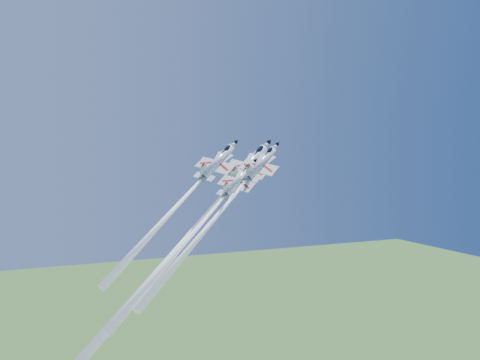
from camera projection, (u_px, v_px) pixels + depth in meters
name	position (u px, v px, depth m)	size (l,w,h in m)	color
jet_lead	(194.00, 229.00, 115.96)	(45.53, 30.17, 48.58)	white
jet_left	(181.00, 201.00, 116.05)	(31.91, 20.89, 33.21)	white
jet_right	(221.00, 211.00, 111.58)	(33.80, 22.31, 35.76)	white
jet_slot	(196.00, 230.00, 108.20)	(32.74, 21.65, 34.79)	white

